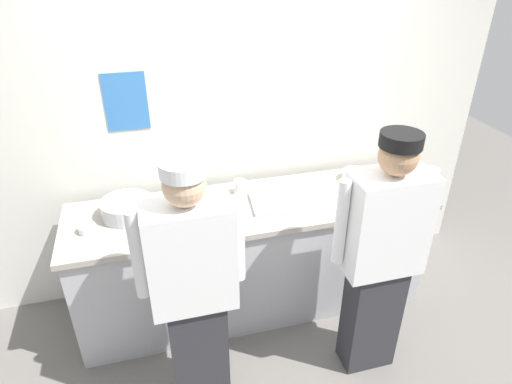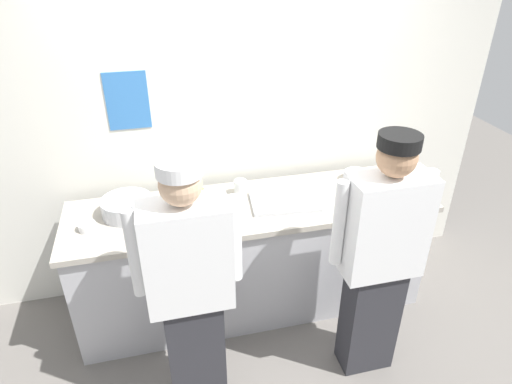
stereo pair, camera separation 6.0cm
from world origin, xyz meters
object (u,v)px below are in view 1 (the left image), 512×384
at_px(plate_stack_front, 355,175).
at_px(ramekin_red_sauce, 189,197).
at_px(mixing_bowl_steel, 127,208).
at_px(ramekin_yellow_sauce, 87,228).
at_px(chef_center, 381,255).
at_px(ramekin_green_sauce, 371,191).
at_px(plate_stack_rear, 226,206).
at_px(ramekin_orange_sauce, 166,207).
at_px(chef_near_left, 194,288).
at_px(deli_cup, 240,187).
at_px(sheet_tray, 284,201).
at_px(squeeze_bottle_primary, 200,197).

distance_m(plate_stack_front, ramekin_red_sauce, 1.27).
bearing_deg(mixing_bowl_steel, ramekin_yellow_sauce, -152.26).
bearing_deg(chef_center, mixing_bowl_steel, 150.61).
bearing_deg(ramekin_green_sauce, plate_stack_rear, 176.09).
bearing_deg(plate_stack_rear, ramekin_orange_sauce, 167.40).
bearing_deg(chef_center, plate_stack_rear, 137.42).
distance_m(plate_stack_rear, ramekin_yellow_sauce, 0.90).
height_order(chef_near_left, plate_stack_front, chef_near_left).
height_order(ramekin_orange_sauce, ramekin_red_sauce, ramekin_orange_sauce).
bearing_deg(chef_center, ramekin_orange_sauce, 145.50).
distance_m(chef_center, ramekin_yellow_sauce, 1.82).
bearing_deg(deli_cup, ramekin_green_sauce, -14.97).
relative_size(plate_stack_front, ramekin_orange_sauce, 2.15).
xyz_separation_m(ramekin_orange_sauce, ramekin_green_sauce, (1.45, -0.16, -0.00)).
distance_m(chef_center, sheet_tray, 0.79).
bearing_deg(chef_center, plate_stack_front, 73.75).
distance_m(chef_center, squeeze_bottle_primary, 1.23).
xyz_separation_m(plate_stack_rear, ramekin_green_sauce, (1.06, -0.07, 0.00)).
bearing_deg(ramekin_yellow_sauce, ramekin_green_sauce, -0.74).
distance_m(chef_near_left, mixing_bowl_steel, 0.86).
xyz_separation_m(plate_stack_rear, squeeze_bottle_primary, (-0.16, 0.06, 0.06)).
distance_m(chef_center, ramekin_green_sauce, 0.71).
height_order(plate_stack_front, ramekin_yellow_sauce, plate_stack_front).
bearing_deg(chef_center, ramekin_green_sauce, 67.44).
height_order(chef_near_left, deli_cup, chef_near_left).
bearing_deg(ramekin_red_sauce, chef_center, -41.79).
relative_size(sheet_tray, ramekin_red_sauce, 5.68).
bearing_deg(ramekin_orange_sauce, ramekin_green_sauce, -6.30).
relative_size(squeeze_bottle_primary, ramekin_yellow_sauce, 1.60).
relative_size(plate_stack_rear, sheet_tray, 0.46).
xyz_separation_m(plate_stack_rear, ramekin_yellow_sauce, (-0.90, -0.05, 0.00)).
distance_m(squeeze_bottle_primary, ramekin_orange_sauce, 0.24).
xyz_separation_m(plate_stack_front, sheet_tray, (-0.63, -0.18, -0.02)).
distance_m(chef_near_left, ramekin_yellow_sauce, 0.87).
height_order(plate_stack_rear, squeeze_bottle_primary, squeeze_bottle_primary).
distance_m(sheet_tray, squeeze_bottle_primary, 0.59).
xyz_separation_m(sheet_tray, ramekin_yellow_sauce, (-1.31, -0.02, 0.01)).
height_order(plate_stack_rear, deli_cup, deli_cup).
height_order(plate_stack_rear, mixing_bowl_steel, mixing_bowl_steel).
height_order(ramekin_yellow_sauce, ramekin_red_sauce, ramekin_yellow_sauce).
height_order(squeeze_bottle_primary, ramekin_green_sauce, squeeze_bottle_primary).
xyz_separation_m(plate_stack_rear, sheet_tray, (0.41, -0.03, -0.01)).
distance_m(ramekin_red_sauce, deli_cup, 0.37).
relative_size(plate_stack_rear, mixing_bowl_steel, 0.63).
bearing_deg(ramekin_orange_sauce, plate_stack_rear, -12.60).
xyz_separation_m(mixing_bowl_steel, ramekin_red_sauce, (0.42, 0.10, -0.03)).
bearing_deg(chef_near_left, mixing_bowl_steel, 112.25).
relative_size(mixing_bowl_steel, squeeze_bottle_primary, 1.93).
bearing_deg(plate_stack_front, ramekin_yellow_sauce, -174.08).
bearing_deg(ramekin_green_sauce, ramekin_orange_sauce, 173.70).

